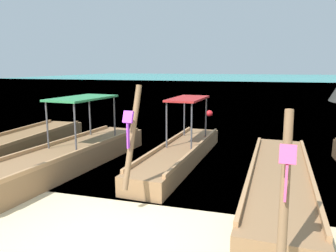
{
  "coord_description": "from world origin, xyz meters",
  "views": [
    {
      "loc": [
        2.33,
        -4.42,
        2.89
      ],
      "look_at": [
        0.0,
        3.62,
        1.33
      ],
      "focal_mm": 34.27,
      "sensor_mm": 36.0,
      "label": 1
    }
  ],
  "objects": [
    {
      "name": "sea_water",
      "position": [
        0.0,
        61.62,
        0.0
      ],
      "size": [
        120.0,
        120.0,
        0.0
      ],
      "primitive_type": "plane",
      "color": "teal",
      "rests_on": "ground"
    },
    {
      "name": "longtail_boat_pink_ribbon",
      "position": [
        2.86,
        3.29,
        0.24
      ],
      "size": [
        1.71,
        7.39,
        2.35
      ],
      "color": "olive",
      "rests_on": "ground"
    },
    {
      "name": "mooring_buoy_near",
      "position": [
        -0.47,
        13.91,
        0.2
      ],
      "size": [
        0.39,
        0.39,
        0.39
      ],
      "color": "red",
      "rests_on": "sea_water"
    },
    {
      "name": "longtail_boat_orange_ribbon",
      "position": [
        -5.46,
        4.16,
        0.3
      ],
      "size": [
        1.57,
        6.86,
        2.41
      ],
      "color": "brown",
      "rests_on": "ground"
    },
    {
      "name": "ground",
      "position": [
        0.0,
        0.0,
        0.0
      ],
      "size": [
        120.0,
        120.0,
        0.0
      ],
      "primitive_type": "plane",
      "color": "beige"
    },
    {
      "name": "longtail_boat_violet_ribbon",
      "position": [
        0.07,
        4.73,
        0.32
      ],
      "size": [
        1.5,
        6.73,
        2.52
      ],
      "color": "olive",
      "rests_on": "ground"
    },
    {
      "name": "longtail_boat_yellow_ribbon",
      "position": [
        -2.9,
        3.24,
        0.36
      ],
      "size": [
        2.11,
        7.38,
        2.82
      ],
      "color": "olive",
      "rests_on": "ground"
    }
  ]
}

